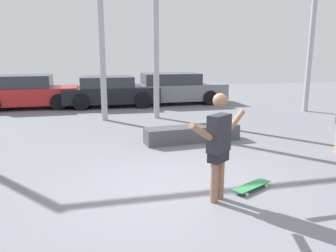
{
  "coord_description": "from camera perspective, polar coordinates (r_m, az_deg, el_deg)",
  "views": [
    {
      "loc": [
        -1.35,
        -4.88,
        2.21
      ],
      "look_at": [
        0.19,
        1.58,
        0.75
      ],
      "focal_mm": 35.0,
      "sensor_mm": 36.0,
      "label": 1
    }
  ],
  "objects": [
    {
      "name": "ground_plane",
      "position": [
        5.53,
        1.93,
        -11.17
      ],
      "size": [
        36.0,
        36.0,
        0.0
      ],
      "primitive_type": "plane",
      "color": "slate"
    },
    {
      "name": "skateboarder",
      "position": [
        4.93,
        8.82,
        -2.8
      ],
      "size": [
        1.21,
        0.9,
        1.66
      ],
      "rotation": [
        0.0,
        0.0,
        0.62
      ],
      "color": "#8C664C",
      "rests_on": "ground_plane"
    },
    {
      "name": "skateboard",
      "position": [
        5.71,
        14.34,
        -10.08
      ],
      "size": [
        0.8,
        0.55,
        0.08
      ],
      "rotation": [
        0.0,
        0.0,
        0.47
      ],
      "color": "#338C4C",
      "rests_on": "ground_plane"
    },
    {
      "name": "grind_box",
      "position": [
        8.47,
        4.25,
        -1.36
      ],
      "size": [
        2.52,
        0.76,
        0.4
      ],
      "primitive_type": "cube",
      "rotation": [
        0.0,
        0.0,
        0.09
      ],
      "color": "#47474C",
      "rests_on": "ground_plane"
    },
    {
      "name": "canopy_support_right",
      "position": [
        12.51,
        12.42,
        20.54
      ],
      "size": [
        6.21,
        0.2,
        6.62
      ],
      "color": "#A5A8AD",
      "rests_on": "ground_plane"
    },
    {
      "name": "parked_car_red",
      "position": [
        14.9,
        -23.25,
        5.45
      ],
      "size": [
        3.96,
        2.05,
        1.37
      ],
      "rotation": [
        0.0,
        0.0,
        0.01
      ],
      "color": "red",
      "rests_on": "ground_plane"
    },
    {
      "name": "parked_car_black",
      "position": [
        14.44,
        -9.99,
        5.94
      ],
      "size": [
        4.06,
        2.12,
        1.28
      ],
      "rotation": [
        0.0,
        0.0,
        -0.03
      ],
      "color": "black",
      "rests_on": "ground_plane"
    },
    {
      "name": "parked_car_grey",
      "position": [
        14.94,
        0.96,
        6.49
      ],
      "size": [
        4.56,
        1.94,
        1.37
      ],
      "rotation": [
        0.0,
        0.0,
        0.01
      ],
      "color": "slate",
      "rests_on": "ground_plane"
    }
  ]
}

